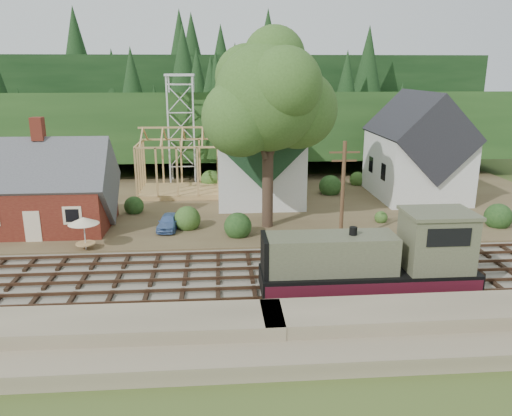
{
  "coord_description": "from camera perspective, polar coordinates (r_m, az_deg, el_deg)",
  "views": [
    {
      "loc": [
        -1.99,
        -29.39,
        12.88
      ],
      "look_at": [
        0.74,
        6.0,
        3.0
      ],
      "focal_mm": 35.0,
      "sensor_mm": 36.0,
      "label": 1
    }
  ],
  "objects": [
    {
      "name": "ridge",
      "position": [
        88.35,
        -3.1,
        7.15
      ],
      "size": [
        80.0,
        20.0,
        12.0
      ],
      "primitive_type": "cube",
      "color": "black",
      "rests_on": "ground"
    },
    {
      "name": "timber_frame",
      "position": [
        52.43,
        -8.76,
        4.81
      ],
      "size": [
        8.2,
        6.2,
        6.99
      ],
      "color": "tan",
      "rests_on": "village_flat"
    },
    {
      "name": "embankment",
      "position": [
        24.62,
        0.91,
        -15.99
      ],
      "size": [
        64.0,
        5.0,
        1.6
      ],
      "primitive_type": "cube",
      "color": "#7F7259",
      "rests_on": "ground"
    },
    {
      "name": "hillside",
      "position": [
        72.57,
        -2.79,
        5.32
      ],
      "size": [
        70.0,
        28.96,
        12.74
      ],
      "primitive_type": "cube",
      "rotation": [
        -0.17,
        0.0,
        0.0
      ],
      "color": "#1E3F19",
      "rests_on": "ground"
    },
    {
      "name": "big_tree",
      "position": [
        39.78,
        1.63,
        11.71
      ],
      "size": [
        10.9,
        8.4,
        14.7
      ],
      "color": "#38281E",
      "rests_on": "village_flat"
    },
    {
      "name": "lattice_tower",
      "position": [
        57.6,
        -8.61,
        12.55
      ],
      "size": [
        3.2,
        3.2,
        12.12
      ],
      "color": "silver",
      "rests_on": "village_flat"
    },
    {
      "name": "church",
      "position": [
        49.83,
        0.23,
        6.67
      ],
      "size": [
        8.4,
        15.17,
        13.0
      ],
      "color": "silver",
      "rests_on": "village_flat"
    },
    {
      "name": "locomotive",
      "position": [
        29.89,
        13.67,
        -5.89
      ],
      "size": [
        12.37,
        3.09,
        4.94
      ],
      "color": "black",
      "rests_on": "railroad_bed"
    },
    {
      "name": "ground",
      "position": [
        32.15,
        -0.5,
        -8.06
      ],
      "size": [
        140.0,
        140.0,
        0.0
      ],
      "primitive_type": "plane",
      "color": "#384C1E",
      "rests_on": "ground"
    },
    {
      "name": "depot",
      "position": [
        43.83,
        -22.94,
        1.57
      ],
      "size": [
        10.8,
        7.41,
        9.0
      ],
      "color": "#541913",
      "rests_on": "village_flat"
    },
    {
      "name": "car_red",
      "position": [
        52.98,
        20.94,
        1.48
      ],
      "size": [
        4.96,
        4.35,
        1.27
      ],
      "primitive_type": "imported",
      "rotation": [
        0.0,
        0.0,
        0.96
      ],
      "color": "red",
      "rests_on": "village_flat"
    },
    {
      "name": "farmhouse",
      "position": [
        52.96,
        17.92,
        6.1
      ],
      "size": [
        8.4,
        10.8,
        10.6
      ],
      "color": "silver",
      "rests_on": "village_flat"
    },
    {
      "name": "village_flat",
      "position": [
        49.11,
        -1.94,
        0.52
      ],
      "size": [
        64.0,
        26.0,
        0.3
      ],
      "primitive_type": "cube",
      "color": "brown",
      "rests_on": "ground"
    },
    {
      "name": "railroad_bed",
      "position": [
        32.12,
        -0.5,
        -7.93
      ],
      "size": [
        64.0,
        11.0,
        0.16
      ],
      "primitive_type": "cube",
      "color": "#726B5B",
      "rests_on": "ground"
    },
    {
      "name": "car_blue",
      "position": [
        41.14,
        -9.95,
        -1.56
      ],
      "size": [
        1.92,
        3.89,
        1.28
      ],
      "primitive_type": "imported",
      "rotation": [
        0.0,
        0.0,
        -0.11
      ],
      "color": "#5275B0",
      "rests_on": "village_flat"
    },
    {
      "name": "patio_set",
      "position": [
        37.7,
        -19.11,
        -1.53
      ],
      "size": [
        2.17,
        2.17,
        2.42
      ],
      "color": "silver",
      "rests_on": "village_flat"
    },
    {
      "name": "telegraph_pole_near",
      "position": [
        36.76,
        9.87,
        1.74
      ],
      "size": [
        2.2,
        0.28,
        8.0
      ],
      "color": "#4C331E",
      "rests_on": "ground"
    }
  ]
}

